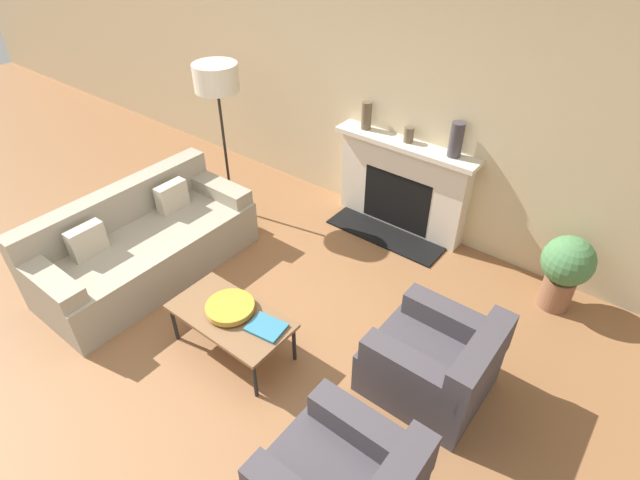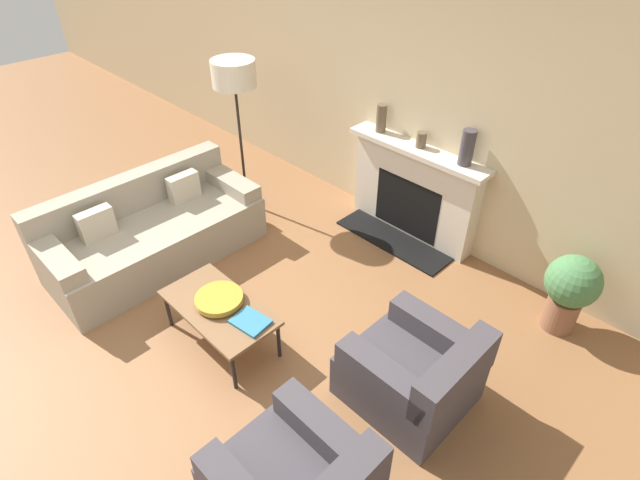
# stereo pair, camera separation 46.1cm
# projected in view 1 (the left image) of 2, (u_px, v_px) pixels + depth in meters

# --- Properties ---
(ground_plane) EXTENTS (18.00, 18.00, 0.00)m
(ground_plane) POSITION_uv_depth(u_px,v_px,m) (207.00, 361.00, 4.05)
(ground_plane) COLOR brown
(wall_back) EXTENTS (18.00, 0.06, 2.90)m
(wall_back) POSITION_uv_depth(u_px,v_px,m) (399.00, 90.00, 4.92)
(wall_back) COLOR #C6B289
(wall_back) RESTS_ON ground_plane
(fireplace) EXTENTS (1.56, 0.59, 1.01)m
(fireplace) POSITION_uv_depth(u_px,v_px,m) (401.00, 187.00, 5.30)
(fireplace) COLOR beige
(fireplace) RESTS_ON ground_plane
(couch) EXTENTS (0.92, 2.06, 0.81)m
(couch) POSITION_uv_depth(u_px,v_px,m) (144.00, 245.00, 4.79)
(couch) COLOR #9E937F
(couch) RESTS_ON ground_plane
(armchair_far) EXTENTS (0.86, 0.78, 0.71)m
(armchair_far) POSITION_uv_depth(u_px,v_px,m) (435.00, 363.00, 3.68)
(armchair_far) COLOR #423D42
(armchair_far) RESTS_ON ground_plane
(coffee_table) EXTENTS (1.01, 0.53, 0.39)m
(coffee_table) POSITION_uv_depth(u_px,v_px,m) (231.00, 318.00, 3.94)
(coffee_table) COLOR brown
(coffee_table) RESTS_ON ground_plane
(bowl) EXTENTS (0.39, 0.39, 0.07)m
(bowl) POSITION_uv_depth(u_px,v_px,m) (230.00, 307.00, 3.93)
(bowl) COLOR #BC8E2D
(bowl) RESTS_ON coffee_table
(book) EXTENTS (0.30, 0.25, 0.02)m
(book) POSITION_uv_depth(u_px,v_px,m) (266.00, 327.00, 3.80)
(book) COLOR teal
(book) RESTS_ON coffee_table
(floor_lamp) EXTENTS (0.45, 0.45, 1.69)m
(floor_lamp) POSITION_uv_depth(u_px,v_px,m) (218.00, 90.00, 4.99)
(floor_lamp) COLOR black
(floor_lamp) RESTS_ON ground_plane
(mantel_vase_left) EXTENTS (0.11, 0.11, 0.29)m
(mantel_vase_left) POSITION_uv_depth(u_px,v_px,m) (366.00, 115.00, 5.16)
(mantel_vase_left) COLOR brown
(mantel_vase_left) RESTS_ON fireplace
(mantel_vase_center_left) EXTENTS (0.10, 0.10, 0.16)m
(mantel_vase_center_left) POSITION_uv_depth(u_px,v_px,m) (409.00, 135.00, 4.94)
(mantel_vase_center_left) COLOR brown
(mantel_vase_center_left) RESTS_ON fireplace
(mantel_vase_center_right) EXTENTS (0.13, 0.13, 0.34)m
(mantel_vase_center_right) POSITION_uv_depth(u_px,v_px,m) (456.00, 140.00, 4.65)
(mantel_vase_center_right) COLOR #3D383D
(mantel_vase_center_right) RESTS_ON fireplace
(potted_plant) EXTENTS (0.44, 0.44, 0.74)m
(potted_plant) POSITION_uv_depth(u_px,v_px,m) (566.00, 268.00, 4.31)
(potted_plant) COLOR brown
(potted_plant) RESTS_ON ground_plane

